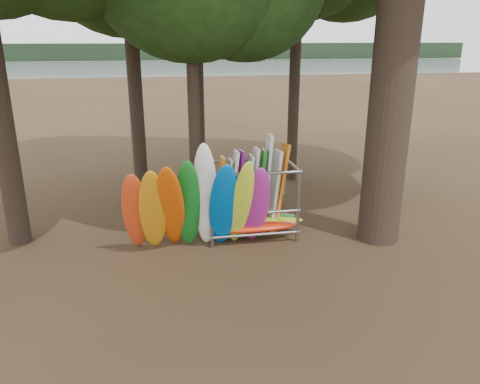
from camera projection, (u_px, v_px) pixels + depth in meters
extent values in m
plane|color=#47331E|center=(243.00, 261.00, 12.17)|extent=(120.00, 120.00, 0.00)
plane|color=gray|center=(168.00, 77.00, 68.21)|extent=(160.00, 160.00, 0.00)
cube|color=black|center=(161.00, 52.00, 114.27)|extent=(160.00, 4.00, 4.00)
cylinder|color=black|center=(132.00, 49.00, 16.24)|extent=(0.50, 0.50, 10.33)
cylinder|color=black|center=(195.00, 24.00, 17.53)|extent=(0.54, 0.54, 12.04)
cylinder|color=black|center=(296.00, 32.00, 17.47)|extent=(0.42, 0.42, 11.42)
cylinder|color=black|center=(193.00, 74.00, 13.49)|extent=(0.35, 0.35, 9.07)
cylinder|color=black|center=(391.00, 5.00, 15.32)|extent=(0.55, 0.55, 13.10)
ellipsoid|color=red|center=(135.00, 212.00, 12.18)|extent=(0.69, 1.42, 2.54)
ellipsoid|color=orange|center=(153.00, 211.00, 12.00)|extent=(0.73, 1.65, 2.71)
ellipsoid|color=#DC4C08|center=(171.00, 208.00, 12.04)|extent=(0.88, 2.06, 2.86)
ellipsoid|color=#11641C|center=(188.00, 205.00, 12.32)|extent=(0.72, 1.30, 2.80)
ellipsoid|color=white|center=(205.00, 196.00, 12.34)|extent=(0.80, 1.32, 3.19)
ellipsoid|color=#0052B0|center=(224.00, 206.00, 12.31)|extent=(0.80, 1.49, 2.75)
ellipsoid|color=#BFD72F|center=(241.00, 204.00, 12.34)|extent=(0.76, 1.68, 2.83)
ellipsoid|color=#971F84|center=(256.00, 205.00, 12.66)|extent=(0.74, 1.29, 2.54)
ellipsoid|color=red|center=(253.00, 227.00, 13.26)|extent=(2.56, 0.55, 0.24)
ellipsoid|color=#BCD31C|center=(251.00, 223.00, 13.55)|extent=(3.12, 0.55, 0.24)
ellipsoid|color=#1A7722|center=(249.00, 219.00, 13.88)|extent=(2.87, 0.55, 0.24)
ellipsoid|color=red|center=(247.00, 215.00, 14.20)|extent=(2.72, 0.55, 0.24)
cube|color=orange|center=(218.00, 197.00, 13.47)|extent=(0.47, 0.75, 2.35)
cube|color=silver|center=(224.00, 197.00, 13.61)|extent=(0.52, 0.75, 2.25)
cube|color=white|center=(232.00, 194.00, 13.47)|extent=(0.44, 0.76, 2.51)
cube|color=#871682|center=(238.00, 192.00, 13.67)|extent=(0.37, 0.79, 2.49)
cube|color=silver|center=(246.00, 196.00, 13.54)|extent=(0.43, 0.76, 2.38)
cube|color=white|center=(252.00, 191.00, 13.73)|extent=(0.41, 0.77, 2.54)
cube|color=#1A7720|center=(260.00, 193.00, 13.61)|extent=(0.39, 0.76, 2.52)
cube|color=silver|center=(266.00, 184.00, 13.73)|extent=(0.38, 0.79, 2.92)
cube|color=silver|center=(273.00, 192.00, 13.73)|extent=(0.45, 0.80, 2.48)
cube|color=orange|center=(279.00, 187.00, 13.85)|extent=(0.54, 0.80, 2.63)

